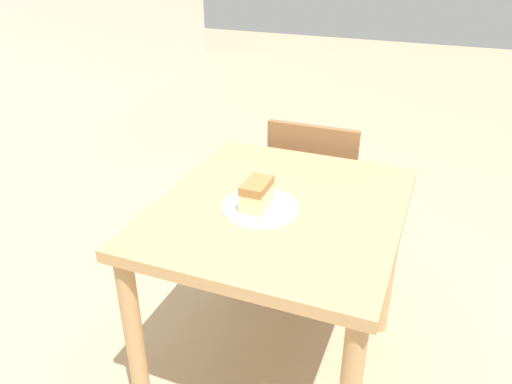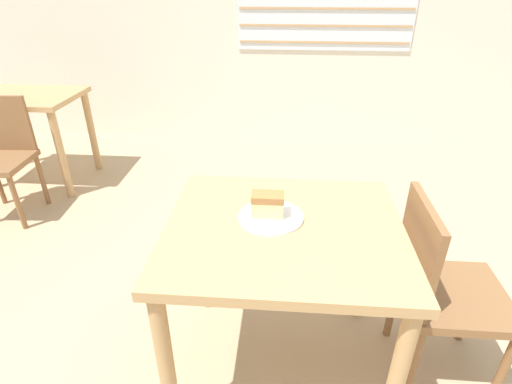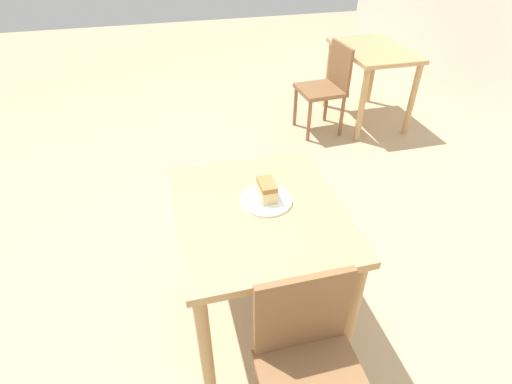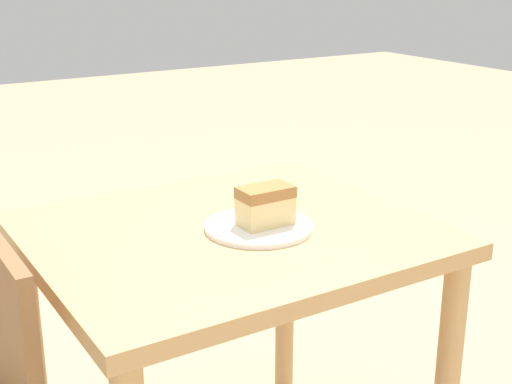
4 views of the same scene
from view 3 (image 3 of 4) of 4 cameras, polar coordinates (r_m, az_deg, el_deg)
ground_plane at (r=2.37m, az=-1.35°, el=-19.64°), size 14.00×14.00×0.00m
dining_table_near at (r=1.98m, az=0.44°, el=-5.27°), size 0.91×0.80×0.77m
dining_table_far at (r=4.38m, az=16.23°, el=17.39°), size 0.92×0.64×0.76m
chair_near_window at (r=1.73m, az=7.72°, el=-23.48°), size 0.41×0.41×0.86m
chair_far_corner at (r=4.10m, az=10.07°, el=14.79°), size 0.44×0.44×0.86m
plate at (r=1.95m, az=1.47°, el=-1.19°), size 0.25×0.25×0.01m
cake_slice at (r=1.93m, az=1.58°, el=0.31°), size 0.13×0.08×0.09m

